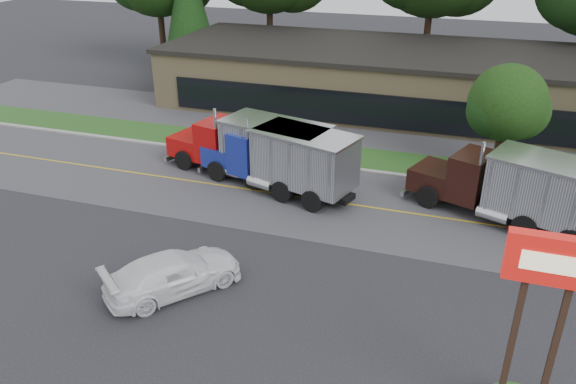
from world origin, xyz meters
name	(u,v)px	position (x,y,z in m)	size (l,w,h in m)	color
ground	(211,297)	(0.00, 0.00, 0.00)	(140.00, 140.00, 0.00)	#36363C
road	(288,195)	(0.00, 9.00, 0.00)	(60.00, 8.00, 0.02)	slate
center_line	(288,195)	(0.00, 9.00, 0.00)	(60.00, 0.12, 0.01)	gold
curb	(311,165)	(0.00, 13.20, 0.00)	(60.00, 0.30, 0.12)	#9E9E99
grass_verge	(319,153)	(0.00, 15.00, 0.00)	(60.00, 3.40, 0.03)	#26581E
far_parking	(339,127)	(0.00, 20.00, 0.00)	(60.00, 7.00, 0.02)	slate
strip_mall	(385,79)	(2.00, 26.00, 2.00)	(32.00, 12.00, 4.00)	tan
bilo_sign	(528,365)	(10.50, -2.50, 2.02)	(2.20, 1.90, 5.95)	#6B6054
evergreen_left	(188,2)	(-16.00, 30.00, 6.22)	(4.98, 4.98, 11.31)	#382619
tree_verge	(508,107)	(10.06, 15.05, 3.88)	(4.27, 4.02, 6.10)	#382619
dump_truck_red	(255,147)	(-2.32, 10.45, 1.81)	(9.71, 4.66, 3.36)	black
dump_truck_blue	(285,158)	(-0.32, 9.54, 1.81)	(8.85, 4.85, 3.36)	black
dump_truck_maroon	(523,188)	(10.91, 9.57, 1.81)	(9.42, 5.59, 3.36)	black
rally_car	(174,273)	(-1.50, 0.02, 0.75)	(2.10, 5.17, 1.50)	white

